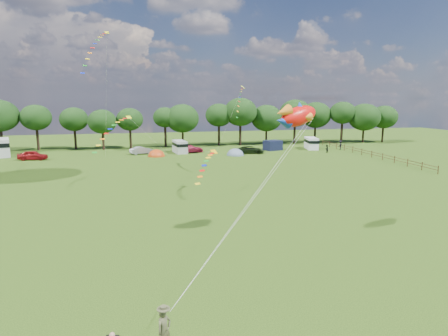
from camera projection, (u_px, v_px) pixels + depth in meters
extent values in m
plane|color=black|center=(249.00, 244.00, 26.49)|extent=(180.00, 180.00, 0.00)
cylinder|color=black|center=(2.00, 141.00, 72.01)|extent=(0.49, 0.49, 4.21)
cylinder|color=black|center=(38.00, 140.00, 73.68)|extent=(0.49, 0.49, 4.25)
ellipsoid|color=black|center=(36.00, 118.00, 72.89)|extent=(5.86, 5.86, 4.98)
cylinder|color=black|center=(75.00, 139.00, 75.79)|extent=(0.47, 0.47, 3.90)
ellipsoid|color=black|center=(74.00, 119.00, 75.05)|extent=(5.58, 5.58, 4.74)
cylinder|color=black|center=(103.00, 141.00, 74.13)|extent=(0.44, 0.44, 3.56)
ellipsoid|color=black|center=(102.00, 122.00, 73.42)|extent=(5.56, 5.56, 4.73)
cylinder|color=black|center=(131.00, 139.00, 76.16)|extent=(0.47, 0.47, 3.95)
ellipsoid|color=black|center=(130.00, 119.00, 75.43)|extent=(5.33, 5.33, 4.53)
cylinder|color=black|center=(165.00, 136.00, 79.40)|extent=(0.50, 0.50, 4.33)
ellipsoid|color=black|center=(165.00, 117.00, 78.66)|extent=(4.95, 4.95, 4.21)
cylinder|color=black|center=(183.00, 139.00, 79.84)|extent=(0.43, 0.43, 3.31)
ellipsoid|color=black|center=(182.00, 118.00, 79.05)|extent=(7.03, 7.03, 5.98)
cylinder|color=black|center=(219.00, 135.00, 81.69)|extent=(0.50, 0.50, 4.36)
ellipsoid|color=black|center=(219.00, 115.00, 80.88)|extent=(5.84, 5.84, 4.97)
cylinder|color=black|center=(240.00, 135.00, 81.82)|extent=(0.51, 0.51, 4.55)
ellipsoid|color=black|center=(240.00, 112.00, 80.91)|extent=(7.15, 7.15, 6.08)
cylinder|color=black|center=(266.00, 137.00, 83.97)|extent=(0.42, 0.42, 3.21)
ellipsoid|color=black|center=(267.00, 118.00, 83.20)|extent=(6.90, 6.90, 5.86)
cylinder|color=black|center=(294.00, 134.00, 84.66)|extent=(0.48, 0.48, 4.17)
ellipsoid|color=black|center=(295.00, 113.00, 83.78)|extent=(7.16, 7.16, 6.09)
cylinder|color=black|center=(315.00, 134.00, 87.84)|extent=(0.45, 0.45, 3.66)
ellipsoid|color=black|center=(316.00, 115.00, 87.02)|extent=(7.05, 7.05, 5.99)
cylinder|color=black|center=(342.00, 133.00, 86.52)|extent=(0.52, 0.52, 4.65)
ellipsoid|color=black|center=(343.00, 113.00, 85.68)|extent=(5.96, 5.96, 5.06)
cylinder|color=black|center=(363.00, 136.00, 86.41)|extent=(0.42, 0.42, 3.19)
ellipsoid|color=black|center=(364.00, 117.00, 85.62)|extent=(7.23, 7.23, 6.14)
cylinder|color=black|center=(383.00, 134.00, 87.92)|extent=(0.44, 0.44, 3.52)
ellipsoid|color=black|center=(384.00, 117.00, 87.17)|extent=(6.22, 6.22, 5.28)
cylinder|color=#472D19|center=(438.00, 170.00, 50.57)|extent=(0.12, 0.12, 1.20)
cylinder|color=#472D19|center=(422.00, 166.00, 53.45)|extent=(0.12, 0.12, 1.20)
cylinder|color=#472D19|center=(430.00, 165.00, 51.95)|extent=(0.08, 3.00, 0.08)
cylinder|color=#472D19|center=(430.00, 168.00, 52.02)|extent=(0.08, 3.00, 0.08)
cylinder|color=#472D19|center=(408.00, 163.00, 56.33)|extent=(0.12, 0.12, 1.20)
cylinder|color=#472D19|center=(415.00, 162.00, 54.82)|extent=(0.08, 3.00, 0.08)
cylinder|color=#472D19|center=(415.00, 165.00, 54.90)|extent=(0.08, 3.00, 0.08)
cylinder|color=#472D19|center=(394.00, 159.00, 59.20)|extent=(0.12, 0.12, 1.20)
cylinder|color=#472D19|center=(401.00, 159.00, 57.70)|extent=(0.08, 3.00, 0.08)
cylinder|color=#472D19|center=(401.00, 161.00, 57.77)|extent=(0.08, 3.00, 0.08)
cylinder|color=#472D19|center=(383.00, 157.00, 62.08)|extent=(0.12, 0.12, 1.20)
cylinder|color=#472D19|center=(389.00, 156.00, 60.58)|extent=(0.08, 3.00, 0.08)
cylinder|color=#472D19|center=(388.00, 158.00, 60.65)|extent=(0.08, 3.00, 0.08)
cylinder|color=#472D19|center=(372.00, 154.00, 64.95)|extent=(0.12, 0.12, 1.20)
cylinder|color=#472D19|center=(377.00, 153.00, 63.45)|extent=(0.08, 3.00, 0.08)
cylinder|color=#472D19|center=(377.00, 156.00, 63.53)|extent=(0.08, 3.00, 0.08)
cylinder|color=#472D19|center=(362.00, 152.00, 67.83)|extent=(0.12, 0.12, 1.20)
cylinder|color=#472D19|center=(367.00, 151.00, 66.33)|extent=(0.08, 3.00, 0.08)
cylinder|color=#472D19|center=(367.00, 153.00, 66.40)|extent=(0.08, 3.00, 0.08)
cylinder|color=#472D19|center=(353.00, 150.00, 70.71)|extent=(0.12, 0.12, 1.20)
cylinder|color=#472D19|center=(357.00, 149.00, 69.21)|extent=(0.08, 3.00, 0.08)
cylinder|color=#472D19|center=(357.00, 151.00, 69.28)|extent=(0.08, 3.00, 0.08)
cylinder|color=#472D19|center=(344.00, 148.00, 73.58)|extent=(0.12, 0.12, 1.20)
cylinder|color=#472D19|center=(349.00, 147.00, 72.08)|extent=(0.08, 3.00, 0.08)
cylinder|color=#472D19|center=(348.00, 149.00, 72.16)|extent=(0.08, 3.00, 0.08)
cylinder|color=#472D19|center=(337.00, 146.00, 76.46)|extent=(0.12, 0.12, 1.20)
cylinder|color=#472D19|center=(341.00, 145.00, 74.96)|extent=(0.08, 3.00, 0.08)
cylinder|color=#472D19|center=(340.00, 147.00, 75.03)|extent=(0.08, 3.00, 0.08)
cylinder|color=#472D19|center=(329.00, 144.00, 79.34)|extent=(0.12, 0.12, 1.20)
cylinder|color=#472D19|center=(333.00, 143.00, 77.84)|extent=(0.08, 3.00, 0.08)
cylinder|color=#472D19|center=(333.00, 145.00, 77.91)|extent=(0.08, 3.00, 0.08)
cylinder|color=#472D19|center=(323.00, 142.00, 82.21)|extent=(0.12, 0.12, 1.20)
cylinder|color=#472D19|center=(326.00, 142.00, 80.71)|extent=(0.08, 3.00, 0.08)
cylinder|color=#472D19|center=(326.00, 143.00, 80.79)|extent=(0.08, 3.00, 0.08)
imported|color=maroon|center=(33.00, 155.00, 62.33)|extent=(4.88, 2.31, 1.57)
imported|color=gray|center=(142.00, 150.00, 68.79)|extent=(4.21, 2.60, 1.39)
imported|color=maroon|center=(190.00, 149.00, 70.90)|extent=(5.05, 2.60, 1.45)
imported|color=black|center=(251.00, 150.00, 69.79)|extent=(5.38, 3.49, 1.35)
cube|color=silver|center=(1.00, 147.00, 66.41)|extent=(4.39, 6.70, 3.09)
cube|color=black|center=(1.00, 144.00, 66.29)|extent=(4.48, 6.83, 0.73)
cylinder|color=black|center=(2.00, 155.00, 64.96)|extent=(0.93, 0.57, 0.87)
cylinder|color=black|center=(2.00, 152.00, 68.27)|extent=(0.93, 0.57, 0.87)
cube|color=#B3B2B5|center=(180.00, 147.00, 70.51)|extent=(2.53, 4.82, 2.31)
cube|color=black|center=(180.00, 144.00, 70.42)|extent=(2.59, 4.92, 0.55)
cylinder|color=black|center=(182.00, 152.00, 69.32)|extent=(0.67, 0.32, 0.65)
cylinder|color=black|center=(178.00, 150.00, 72.00)|extent=(0.67, 0.32, 0.65)
cube|color=white|center=(311.00, 143.00, 75.79)|extent=(2.98, 4.98, 2.33)
cube|color=black|center=(311.00, 141.00, 75.70)|extent=(3.04, 5.08, 0.55)
cylinder|color=black|center=(313.00, 148.00, 74.50)|extent=(0.69, 0.38, 0.66)
cylinder|color=black|center=(310.00, 146.00, 77.38)|extent=(0.69, 0.38, 0.66)
ellipsoid|color=#BB3D0F|center=(156.00, 156.00, 66.50)|extent=(2.89, 3.33, 2.38)
cylinder|color=#BB3D0F|center=(156.00, 156.00, 66.50)|extent=(3.04, 3.04, 0.08)
ellipsoid|color=slate|center=(235.00, 155.00, 67.65)|extent=(3.04, 3.49, 2.37)
cylinder|color=slate|center=(235.00, 155.00, 67.65)|extent=(3.19, 3.19, 0.08)
cube|color=black|center=(273.00, 145.00, 74.14)|extent=(3.69, 3.30, 1.94)
imported|color=#4C4D2F|center=(164.00, 330.00, 15.09)|extent=(0.80, 0.75, 1.84)
sphere|color=tan|center=(112.00, 335.00, 14.38)|extent=(0.22, 0.22, 0.22)
ellipsoid|color=red|center=(299.00, 116.00, 26.13)|extent=(3.65, 2.44, 1.98)
ellipsoid|color=#FFDE00|center=(298.00, 118.00, 26.16)|extent=(2.29, 1.51, 1.08)
cone|color=orange|center=(283.00, 112.00, 25.25)|extent=(1.45, 1.25, 1.04)
cone|color=#1237A8|center=(283.00, 121.00, 25.37)|extent=(1.45, 1.25, 1.04)
cone|color=#1237A8|center=(300.00, 107.00, 26.07)|extent=(0.99, 1.08, 0.88)
sphere|color=white|center=(307.00, 113.00, 27.05)|extent=(0.33, 0.33, 0.33)
sphere|color=black|center=(307.00, 113.00, 27.13)|extent=(0.16, 0.16, 0.16)
cube|color=yellow|center=(107.00, 32.00, 48.73)|extent=(0.68, 0.63, 0.34)
cube|color=red|center=(104.00, 34.00, 48.24)|extent=(0.54, 0.36, 0.10)
cube|color=orange|center=(102.00, 35.00, 47.75)|extent=(0.54, 0.36, 0.10)
cube|color=yellow|center=(100.00, 37.00, 47.28)|extent=(0.54, 0.36, 0.11)
cube|color=#198C1E|center=(97.00, 40.00, 46.83)|extent=(0.54, 0.35, 0.12)
cube|color=#0C1EB2|center=(95.00, 44.00, 46.39)|extent=(0.54, 0.35, 0.13)
cube|color=red|center=(92.00, 48.00, 45.96)|extent=(0.54, 0.34, 0.14)
cube|color=orange|center=(90.00, 53.00, 45.55)|extent=(0.54, 0.34, 0.15)
cube|color=yellow|center=(87.00, 59.00, 45.15)|extent=(0.53, 0.33, 0.15)
cube|color=#198C1E|center=(85.00, 66.00, 44.77)|extent=(0.53, 0.33, 0.16)
cube|color=#0C1EB2|center=(82.00, 73.00, 44.40)|extent=(0.53, 0.32, 0.17)
cube|color=#DFEC11|center=(129.00, 117.00, 44.22)|extent=(0.69, 0.65, 0.34)
cube|color=red|center=(125.00, 118.00, 43.72)|extent=(0.55, 0.38, 0.10)
cube|color=orange|center=(121.00, 120.00, 43.23)|extent=(0.55, 0.38, 0.11)
cube|color=yellow|center=(118.00, 122.00, 42.75)|extent=(0.55, 0.37, 0.11)
cube|color=#198C1E|center=(114.00, 125.00, 42.28)|extent=(0.55, 0.37, 0.12)
cube|color=#0C1EB2|center=(110.00, 129.00, 41.84)|extent=(0.55, 0.37, 0.13)
cube|color=red|center=(106.00, 134.00, 41.40)|extent=(0.54, 0.36, 0.14)
cube|color=orange|center=(102.00, 139.00, 40.98)|extent=(0.54, 0.36, 0.15)
cube|color=yellow|center=(98.00, 145.00, 40.58)|extent=(0.54, 0.35, 0.16)
cube|color=#198C1E|center=(94.00, 152.00, 40.19)|extent=(0.54, 0.35, 0.16)
cube|color=#ECB70B|center=(214.00, 152.00, 41.42)|extent=(0.86, 0.82, 0.41)
cube|color=red|center=(212.00, 153.00, 40.85)|extent=(0.66, 0.51, 0.12)
cube|color=orange|center=(210.00, 155.00, 40.28)|extent=(0.66, 0.51, 0.13)
cube|color=yellow|center=(208.00, 158.00, 39.73)|extent=(0.65, 0.50, 0.14)
cube|color=#198C1E|center=(206.00, 161.00, 39.19)|extent=(0.65, 0.50, 0.15)
cube|color=#0C1EB2|center=(204.00, 165.00, 38.67)|extent=(0.65, 0.50, 0.16)
cube|color=red|center=(202.00, 171.00, 38.17)|extent=(0.65, 0.49, 0.17)
cube|color=orange|center=(200.00, 177.00, 37.67)|extent=(0.64, 0.48, 0.18)
cube|color=yellow|center=(198.00, 184.00, 37.20)|extent=(0.64, 0.48, 0.19)
imported|color=black|center=(327.00, 149.00, 70.70)|extent=(0.86, 0.72, 1.51)
imported|color=black|center=(340.00, 145.00, 74.93)|extent=(1.30, 1.18, 1.87)
cube|color=#F2FF32|center=(243.00, 87.00, 53.03)|extent=(0.81, 0.85, 0.41)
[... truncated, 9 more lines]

